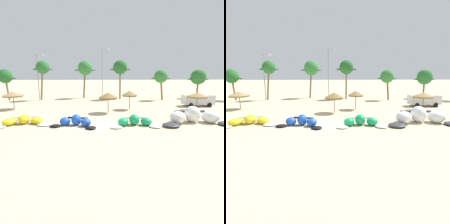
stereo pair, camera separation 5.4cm
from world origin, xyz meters
TOP-DOWN VIEW (x-y plane):
  - ground_plane at (0.00, 0.00)m, footprint 260.00×260.00m
  - kite_left at (-8.34, 0.85)m, footprint 6.25×3.41m
  - kite_left_of_center at (-2.71, -0.05)m, footprint 5.01×2.95m
  - kite_center at (3.45, -0.27)m, footprint 5.47×2.46m
  - kite_right_of_center at (10.12, 0.43)m, footprint 8.39×3.85m
  - beach_umbrella_near_van at (-13.19, 9.78)m, footprint 3.04×3.04m
  - beach_umbrella_middle at (0.91, 6.38)m, footprint 2.60×2.60m
  - beach_umbrella_near_palms at (4.21, 8.75)m, footprint 2.29×2.29m
  - beach_umbrella_outermost at (13.95, 7.51)m, footprint 2.91×2.91m
  - parked_van at (15.72, 10.97)m, footprint 4.93×2.26m
  - palm_leftmost at (-18.90, 19.84)m, footprint 4.17×2.78m
  - palm_left at (-11.57, 19.95)m, footprint 3.94×2.63m
  - palm_left_of_gap at (-3.45, 22.75)m, footprint 4.67×3.11m
  - palm_center_left at (3.90, 20.61)m, footprint 4.31×2.88m
  - palm_center_right at (11.81, 18.47)m, footprint 3.94×2.63m
  - palm_right_of_gap at (20.69, 20.95)m, footprint 4.79×3.20m
  - lamppost_west at (-12.19, 19.16)m, footprint 1.63×0.24m
  - lamppost_west_center at (0.34, 24.28)m, footprint 1.87×0.24m

SIDE VIEW (x-z plane):
  - ground_plane at x=0.00m, z-range 0.00..0.00m
  - kite_left at x=-8.34m, z-range -0.11..0.85m
  - kite_center at x=3.45m, z-range -0.13..1.00m
  - kite_left_of_center at x=-2.71m, z-range -0.14..1.02m
  - kite_right_of_center at x=10.12m, z-range -0.21..1.58m
  - parked_van at x=15.72m, z-range 0.17..2.01m
  - beach_umbrella_outermost at x=13.95m, z-range 0.94..3.56m
  - beach_umbrella_near_van at x=-13.19m, z-range 0.95..3.60m
  - beach_umbrella_middle at x=0.91m, z-range 0.97..3.76m
  - beach_umbrella_near_palms at x=4.21m, z-range 0.99..3.80m
  - palm_right_of_gap at x=20.69m, z-range 1.40..7.51m
  - palm_center_right at x=11.81m, z-range 1.61..7.63m
  - palm_leftmost at x=-18.90m, z-range 1.60..7.74m
  - lamppost_west at x=-12.19m, z-range 0.52..9.46m
  - lamppost_west_center at x=0.34m, z-range 0.56..11.16m
  - palm_left_of_gap at x=-3.45m, z-range 2.33..10.29m
  - palm_left at x=-11.57m, z-range 2.42..10.21m
  - palm_center_left at x=3.90m, z-range 2.41..10.35m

